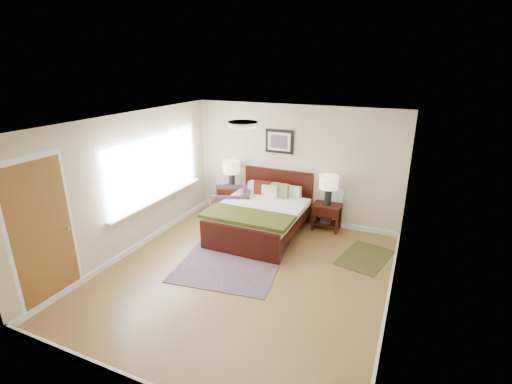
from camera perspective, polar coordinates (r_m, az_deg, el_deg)
floor at (r=6.26m, az=-1.78°, el=-12.52°), size 5.00×5.00×0.00m
back_wall at (r=7.91m, az=5.99°, el=4.22°), size 4.50×0.04×2.50m
front_wall at (r=3.85m, az=-18.78°, el=-14.11°), size 4.50×0.04×2.50m
left_wall at (r=6.92m, az=-18.93°, el=1.04°), size 0.04×5.00×2.50m
right_wall at (r=5.20m, az=21.14°, el=-5.31°), size 0.04×5.00×2.50m
ceiling at (r=5.37m, az=-2.06°, el=10.74°), size 4.50×5.00×0.02m
window at (r=7.36m, az=-15.10°, el=3.51°), size 0.11×2.72×1.32m
door at (r=5.91m, az=-29.97°, el=-5.61°), size 0.06×1.00×2.18m
ceil_fixture at (r=5.38m, az=-2.05°, el=10.37°), size 0.44×0.44×0.08m
bed at (r=7.38m, az=0.77°, el=-2.92°), size 1.68×2.02×1.09m
wall_art at (r=7.88m, az=3.60°, el=7.75°), size 0.62×0.05×0.50m
nightstand_left at (r=8.43m, az=-3.75°, el=-0.16°), size 0.51×0.46×0.61m
nightstand_right at (r=7.78m, az=10.81°, el=-3.36°), size 0.55×0.42×0.55m
lamp_left at (r=8.28m, az=-3.76°, el=3.55°), size 0.38×0.38×0.61m
lamp_right at (r=7.57m, az=11.14°, el=1.19°), size 0.38×0.38×0.61m
armchair at (r=8.10m, az=-3.79°, el=-1.95°), size 1.04×1.03×0.73m
rug_persian at (r=6.83m, az=-3.03°, el=-9.51°), size 2.00×2.59×0.01m
rug_navy at (r=7.00m, az=16.41°, el=-9.59°), size 0.97×1.25×0.01m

